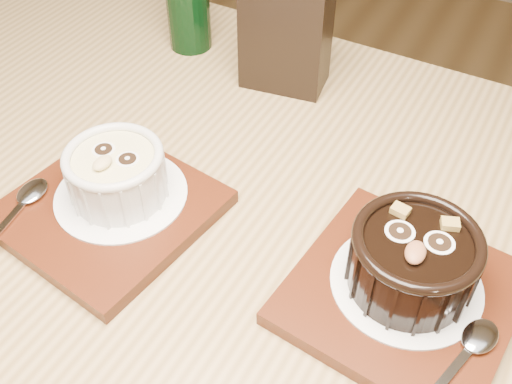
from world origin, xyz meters
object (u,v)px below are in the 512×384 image
at_px(tray_right, 402,296).
at_px(condiment_stand, 286,32).
at_px(table, 234,309).
at_px(ramekin_dark, 413,258).
at_px(ramekin_white, 116,172).
at_px(tray_left, 109,210).

bearing_deg(tray_right, condiment_stand, 132.55).
bearing_deg(table, ramekin_dark, 10.76).
xyz_separation_m(table, condiment_stand, (-0.08, 0.27, 0.16)).
relative_size(table, ramekin_dark, 11.53).
height_order(ramekin_dark, condiment_stand, condiment_stand).
height_order(ramekin_white, ramekin_dark, ramekin_dark).
distance_m(table, ramekin_white, 0.19).
xyz_separation_m(tray_right, condiment_stand, (-0.23, 0.25, 0.06)).
bearing_deg(table, condiment_stand, 105.33).
height_order(table, tray_right, tray_right).
relative_size(table, condiment_stand, 8.77).
relative_size(ramekin_white, ramekin_dark, 0.89).
distance_m(ramekin_white, condiment_stand, 0.27).
bearing_deg(tray_left, table, 5.06).
bearing_deg(ramekin_white, table, -0.52).
xyz_separation_m(tray_left, condiment_stand, (0.05, 0.29, 0.06)).
bearing_deg(ramekin_white, tray_left, -102.28).
relative_size(tray_left, ramekin_dark, 1.69).
bearing_deg(ramekin_white, tray_right, 5.12).
relative_size(table, tray_right, 6.82).
bearing_deg(tray_right, table, -172.08).
distance_m(tray_right, condiment_stand, 0.35).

